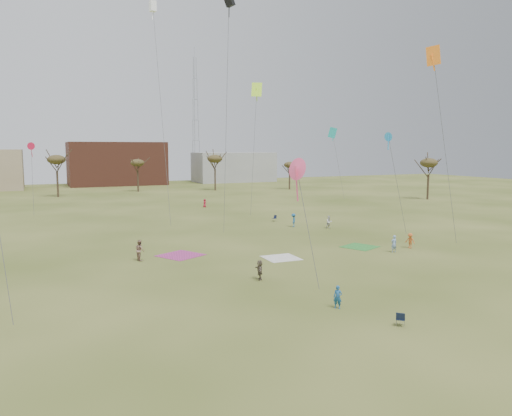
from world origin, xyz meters
name	(u,v)px	position (x,y,z in m)	size (l,w,h in m)	color
ground	(338,321)	(0.00, 0.00, 0.00)	(260.00, 260.00, 0.00)	#384716
flyer_near_right	(338,297)	(1.28, 1.95, 0.75)	(0.55, 0.36, 1.51)	#1D5386
spectator_fore_b	(140,250)	(-7.71, 20.99, 0.96)	(0.93, 0.73, 1.92)	#8D6B5A
spectator_fore_c	(260,270)	(-0.41, 10.38, 0.79)	(1.47, 0.47, 1.58)	brown
flyer_mid_b	(410,241)	(18.94, 15.19, 0.79)	(1.02, 0.59, 1.58)	#C25A24
flyer_mid_c	(394,244)	(16.05, 14.24, 0.86)	(0.63, 0.41, 1.72)	#7696C6
spectator_mid_e	(329,222)	(18.17, 29.41, 0.82)	(0.80, 0.62, 1.65)	silver
flyer_far_b	(205,203)	(10.68, 57.82, 0.73)	(0.72, 0.47, 1.47)	maroon
flyer_far_c	(293,220)	(14.55, 32.37, 0.89)	(1.15, 0.66, 1.78)	#1C5482
blanket_cream	(281,258)	(4.64, 16.51, 0.00)	(3.11, 3.11, 0.03)	silver
blanket_plum	(180,255)	(-3.73, 21.54, 0.00)	(3.62, 3.62, 0.03)	#A03175
blanket_olive	(360,247)	(14.58, 17.85, 0.00)	(3.18, 3.18, 0.03)	#308632
camp_chair_center	(400,322)	(2.85, -2.23, 0.26)	(0.74, 0.74, 0.87)	#131C35
camp_chair_right	(274,219)	(14.46, 37.89, 0.26)	(0.68, 0.65, 0.87)	#131A36
kites_aloft	(213,54)	(2.06, 27.86, 20.40)	(74.60, 49.45, 27.74)	yellow
tree_line	(107,164)	(-2.85, 79.12, 7.09)	(117.44, 49.32, 8.91)	#3A2B1E
building_brick	(117,163)	(5.00, 120.00, 6.00)	(26.00, 16.00, 12.00)	brown
building_grey	(234,167)	(40.00, 118.00, 4.50)	(24.00, 12.00, 9.00)	gray
radio_tower	(195,119)	(30.00, 125.00, 19.21)	(1.51, 1.72, 41.00)	#9EA3A8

